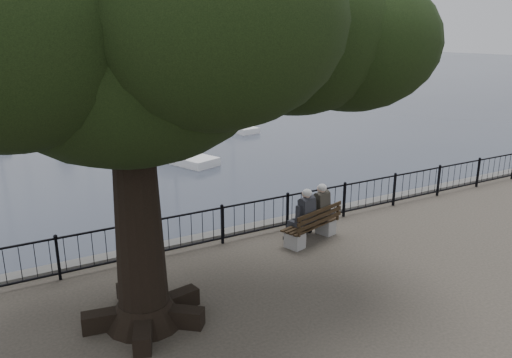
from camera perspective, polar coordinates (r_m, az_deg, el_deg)
harbor at (r=14.13m, az=-1.01°, el=-7.69°), size 260.00×260.00×1.20m
railing at (r=13.32m, az=0.00°, el=-4.30°), size 22.06×0.06×1.00m
bench at (r=13.19m, az=6.44°, el=-5.69°), size 1.88×1.02×0.95m
person_left at (r=12.89m, az=5.27°, el=-4.46°), size 0.57×0.82×1.51m
person_right at (r=13.34m, az=6.95°, el=-3.77°), size 0.57×0.82×1.51m
tree at (r=8.93m, az=-10.02°, el=17.34°), size 10.16×7.09×8.29m
lion_monument at (r=58.99m, az=-21.98°, el=11.26°), size 5.76×5.76×8.56m
sailboat_c at (r=25.85m, az=-9.49°, el=2.86°), size 3.23×5.54×10.13m
sailboat_d at (r=33.69m, az=-2.87°, el=6.18°), size 1.94×4.82×8.59m
sailboat_f at (r=42.83m, az=-19.13°, el=7.53°), size 1.61×5.13×9.66m
sailboat_g at (r=47.21m, az=-13.01°, el=8.77°), size 3.40×6.11×10.73m
sailboat_h at (r=51.05m, az=-25.64°, el=8.24°), size 1.68×5.48×13.74m
sailboat_i at (r=40.79m, az=-11.01°, el=7.77°), size 3.45×5.29×11.02m
far_shore at (r=93.37m, az=-10.03°, el=14.81°), size 30.00×8.60×9.18m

